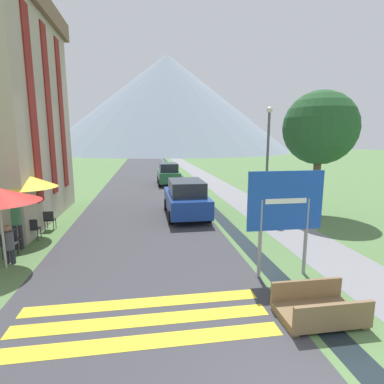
{
  "coord_description": "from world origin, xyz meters",
  "views": [
    {
      "loc": [
        -2.38,
        -3.02,
        3.81
      ],
      "look_at": [
        -0.33,
        10.0,
        1.47
      ],
      "focal_mm": 28.0,
      "sensor_mm": 36.0,
      "label": 1
    }
  ],
  "objects_px": {
    "streetlamp": "(268,153)",
    "person_seated_near": "(8,242)",
    "cafe_chair_near_left": "(8,243)",
    "cafe_chair_far_right": "(49,219)",
    "parked_car_far": "(168,174)",
    "parked_car_near": "(186,198)",
    "cafe_umbrella_middle_yellow": "(25,181)",
    "tree_by_path": "(320,128)",
    "person_seated_far": "(29,220)",
    "cafe_chair_near_right": "(12,239)",
    "road_sign": "(285,208)",
    "person_standing_terrace": "(16,221)",
    "cafe_chair_middle": "(33,228)",
    "footbridge": "(319,309)"
  },
  "relations": [
    {
      "from": "cafe_umbrella_middle_yellow",
      "to": "person_seated_far",
      "type": "bearing_deg",
      "value": 107.3
    },
    {
      "from": "parked_car_near",
      "to": "cafe_chair_middle",
      "type": "bearing_deg",
      "value": -155.54
    },
    {
      "from": "footbridge",
      "to": "person_seated_far",
      "type": "height_order",
      "value": "person_seated_far"
    },
    {
      "from": "footbridge",
      "to": "cafe_chair_middle",
      "type": "xyz_separation_m",
      "value": [
        -7.83,
        6.33,
        0.29
      ]
    },
    {
      "from": "parked_car_far",
      "to": "cafe_chair_near_left",
      "type": "height_order",
      "value": "parked_car_far"
    },
    {
      "from": "parked_car_near",
      "to": "person_standing_terrace",
      "type": "distance_m",
      "value": 7.41
    },
    {
      "from": "cafe_chair_far_right",
      "to": "person_seated_far",
      "type": "height_order",
      "value": "person_seated_far"
    },
    {
      "from": "tree_by_path",
      "to": "cafe_chair_near_left",
      "type": "bearing_deg",
      "value": -163.7
    },
    {
      "from": "cafe_chair_near_left",
      "to": "person_seated_near",
      "type": "relative_size",
      "value": 0.69
    },
    {
      "from": "road_sign",
      "to": "cafe_chair_middle",
      "type": "height_order",
      "value": "road_sign"
    },
    {
      "from": "parked_car_far",
      "to": "streetlamp",
      "type": "bearing_deg",
      "value": -70.59
    },
    {
      "from": "tree_by_path",
      "to": "parked_car_far",
      "type": "bearing_deg",
      "value": 119.58
    },
    {
      "from": "cafe_umbrella_middle_yellow",
      "to": "person_seated_far",
      "type": "xyz_separation_m",
      "value": [
        -0.07,
        0.22,
        -1.58
      ]
    },
    {
      "from": "person_standing_terrace",
      "to": "parked_car_near",
      "type": "bearing_deg",
      "value": 29.88
    },
    {
      "from": "streetlamp",
      "to": "person_seated_near",
      "type": "bearing_deg",
      "value": -156.53
    },
    {
      "from": "cafe_chair_near_left",
      "to": "streetlamp",
      "type": "xyz_separation_m",
      "value": [
        10.34,
        3.97,
        2.63
      ]
    },
    {
      "from": "footbridge",
      "to": "person_seated_near",
      "type": "xyz_separation_m",
      "value": [
        -7.79,
        4.18,
        0.46
      ]
    },
    {
      "from": "parked_car_near",
      "to": "person_seated_far",
      "type": "bearing_deg",
      "value": -161.55
    },
    {
      "from": "parked_car_far",
      "to": "footbridge",
      "type": "bearing_deg",
      "value": -85.29
    },
    {
      "from": "cafe_umbrella_middle_yellow",
      "to": "person_seated_near",
      "type": "relative_size",
      "value": 2.01
    },
    {
      "from": "cafe_chair_near_right",
      "to": "person_seated_far",
      "type": "bearing_deg",
      "value": 95.22
    },
    {
      "from": "footbridge",
      "to": "parked_car_near",
      "type": "xyz_separation_m",
      "value": [
        -1.6,
        9.17,
        0.69
      ]
    },
    {
      "from": "parked_car_far",
      "to": "cafe_chair_middle",
      "type": "height_order",
      "value": "parked_car_far"
    },
    {
      "from": "parked_car_far",
      "to": "streetlamp",
      "type": "distance_m",
      "value": 12.21
    },
    {
      "from": "parked_car_near",
      "to": "cafe_umbrella_middle_yellow",
      "type": "xyz_separation_m",
      "value": [
        -6.5,
        -2.41,
        1.33
      ]
    },
    {
      "from": "cafe_chair_near_right",
      "to": "cafe_chair_near_left",
      "type": "relative_size",
      "value": 1.0
    },
    {
      "from": "parked_car_near",
      "to": "cafe_chair_near_right",
      "type": "relative_size",
      "value": 5.32
    },
    {
      "from": "parked_car_near",
      "to": "tree_by_path",
      "type": "distance_m",
      "value": 7.38
    },
    {
      "from": "person_standing_terrace",
      "to": "tree_by_path",
      "type": "bearing_deg",
      "value": 12.68
    },
    {
      "from": "parked_car_far",
      "to": "person_seated_far",
      "type": "height_order",
      "value": "parked_car_far"
    },
    {
      "from": "parked_car_near",
      "to": "person_standing_terrace",
      "type": "bearing_deg",
      "value": -150.12
    },
    {
      "from": "cafe_chair_near_left",
      "to": "cafe_chair_middle",
      "type": "bearing_deg",
      "value": 83.7
    },
    {
      "from": "footbridge",
      "to": "cafe_chair_near_right",
      "type": "xyz_separation_m",
      "value": [
        -8.05,
        5.06,
        0.29
      ]
    },
    {
      "from": "cafe_chair_near_right",
      "to": "person_seated_far",
      "type": "xyz_separation_m",
      "value": [
        -0.11,
        1.92,
        0.15
      ]
    },
    {
      "from": "cafe_chair_far_right",
      "to": "cafe_chair_near_right",
      "type": "xyz_separation_m",
      "value": [
        -0.43,
        -2.56,
        0.0
      ]
    },
    {
      "from": "person_seated_near",
      "to": "cafe_chair_near_left",
      "type": "bearing_deg",
      "value": 114.47
    },
    {
      "from": "road_sign",
      "to": "cafe_chair_near_left",
      "type": "height_order",
      "value": "road_sign"
    },
    {
      "from": "person_seated_far",
      "to": "footbridge",
      "type": "bearing_deg",
      "value": -40.51
    },
    {
      "from": "road_sign",
      "to": "person_standing_terrace",
      "type": "bearing_deg",
      "value": 157.7
    },
    {
      "from": "parked_car_far",
      "to": "cafe_chair_far_right",
      "type": "bearing_deg",
      "value": -115.97
    },
    {
      "from": "cafe_chair_middle",
      "to": "person_seated_far",
      "type": "height_order",
      "value": "person_seated_far"
    },
    {
      "from": "cafe_chair_near_left",
      "to": "person_seated_near",
      "type": "xyz_separation_m",
      "value": [
        0.2,
        -0.43,
        0.17
      ]
    },
    {
      "from": "road_sign",
      "to": "footbridge",
      "type": "bearing_deg",
      "value": -94.59
    },
    {
      "from": "person_seated_near",
      "to": "person_standing_terrace",
      "type": "bearing_deg",
      "value": 100.25
    },
    {
      "from": "person_seated_near",
      "to": "streetlamp",
      "type": "bearing_deg",
      "value": 23.47
    },
    {
      "from": "person_seated_far",
      "to": "tree_by_path",
      "type": "bearing_deg",
      "value": 6.14
    },
    {
      "from": "road_sign",
      "to": "cafe_umbrella_middle_yellow",
      "type": "xyz_separation_m",
      "value": [
        -8.27,
        4.65,
        0.29
      ]
    },
    {
      "from": "person_standing_terrace",
      "to": "cafe_chair_near_right",
      "type": "bearing_deg",
      "value": -93.63
    },
    {
      "from": "tree_by_path",
      "to": "road_sign",
      "type": "bearing_deg",
      "value": -127.03
    },
    {
      "from": "cafe_chair_far_right",
      "to": "person_seated_near",
      "type": "distance_m",
      "value": 3.44
    }
  ]
}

